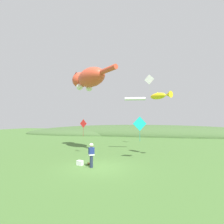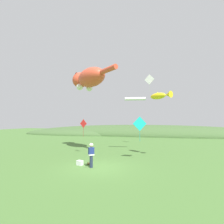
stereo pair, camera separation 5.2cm
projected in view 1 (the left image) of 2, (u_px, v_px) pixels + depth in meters
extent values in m
plane|color=#477033|center=(97.00, 167.00, 12.96)|extent=(120.00, 120.00, 0.00)
ellipsoid|color=#426033|center=(142.00, 135.00, 42.99)|extent=(63.98, 12.20, 5.11)
ellipsoid|color=#426033|center=(70.00, 135.00, 45.05)|extent=(26.52, 8.20, 3.15)
cylinder|color=#232D47|center=(91.00, 162.00, 12.94)|extent=(0.24, 0.24, 0.88)
cube|color=navy|center=(91.00, 151.00, 12.98)|extent=(0.45, 0.45, 0.60)
cube|color=white|center=(91.00, 155.00, 12.97)|extent=(0.48, 0.48, 0.10)
sphere|color=beige|center=(91.00, 146.00, 13.00)|extent=(0.20, 0.20, 0.20)
cylinder|color=silver|center=(91.00, 145.00, 13.01)|extent=(0.30, 0.30, 0.09)
cylinder|color=silver|center=(91.00, 144.00, 13.01)|extent=(0.20, 0.20, 0.07)
cylinder|color=olive|center=(89.00, 164.00, 13.69)|extent=(0.16, 0.16, 0.16)
cylinder|color=brown|center=(88.00, 164.00, 13.71)|extent=(0.01, 0.21, 0.21)
cylinder|color=brown|center=(90.00, 164.00, 13.67)|extent=(0.01, 0.21, 0.21)
cube|color=white|center=(80.00, 163.00, 13.61)|extent=(0.55, 0.44, 0.30)
cube|color=white|center=(80.00, 161.00, 13.62)|extent=(0.56, 0.45, 0.06)
ellipsoid|color=#E04C33|center=(91.00, 77.00, 20.29)|extent=(5.11, 4.69, 2.18)
ellipsoid|color=white|center=(90.00, 81.00, 20.44)|extent=(3.17, 2.86, 1.20)
sphere|color=#E04C33|center=(80.00, 80.00, 22.56)|extent=(1.97, 1.97, 1.97)
cone|color=#4E1A11|center=(76.00, 74.00, 22.27)|extent=(0.98, 0.98, 0.66)
cone|color=#4E1A11|center=(84.00, 75.00, 22.92)|extent=(0.98, 0.98, 0.66)
sphere|color=white|center=(80.00, 87.00, 21.12)|extent=(0.79, 0.79, 0.79)
sphere|color=white|center=(89.00, 88.00, 21.91)|extent=(0.79, 0.79, 0.79)
cylinder|color=#E04C33|center=(109.00, 69.00, 17.50)|extent=(2.23, 1.87, 0.52)
ellipsoid|color=yellow|center=(158.00, 96.00, 16.80)|extent=(1.80, 1.60, 0.62)
cone|color=yellow|center=(168.00, 95.00, 15.86)|extent=(0.83, 0.84, 0.62)
cone|color=yellow|center=(157.00, 93.00, 16.85)|extent=(0.41, 0.41, 0.29)
sphere|color=black|center=(155.00, 96.00, 17.39)|extent=(0.14, 0.14, 0.14)
cylinder|color=white|center=(135.00, 99.00, 20.13)|extent=(2.36, 0.75, 0.36)
torus|color=white|center=(125.00, 99.00, 20.25)|extent=(0.13, 0.44, 0.44)
cube|color=white|center=(149.00, 79.00, 24.19)|extent=(1.38, 0.44, 1.43)
cylinder|color=black|center=(149.00, 79.00, 24.21)|extent=(0.93, 0.30, 0.02)
cube|color=#A9A9A9|center=(149.00, 88.00, 24.13)|extent=(0.03, 0.02, 0.90)
cube|color=#19BFBF|center=(140.00, 124.00, 15.66)|extent=(1.16, 0.63, 1.31)
cylinder|color=black|center=(140.00, 124.00, 15.67)|extent=(0.78, 0.43, 0.02)
cube|color=#118585|center=(140.00, 136.00, 15.60)|extent=(0.03, 0.02, 0.90)
cube|color=red|center=(83.00, 124.00, 18.59)|extent=(0.90, 0.32, 0.95)
cylinder|color=black|center=(83.00, 124.00, 18.60)|extent=(0.61, 0.22, 0.02)
cube|color=maroon|center=(83.00, 132.00, 18.54)|extent=(0.03, 0.02, 0.90)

